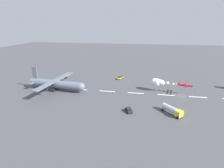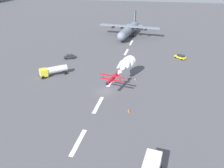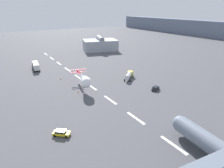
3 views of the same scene
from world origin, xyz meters
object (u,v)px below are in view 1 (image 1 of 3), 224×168
(airport_staff_sedan, at_px, (129,110))
(followme_car_yellow, at_px, (120,78))
(fuel_tanker_truck, at_px, (172,110))
(cargo_transport_plane, at_px, (58,84))
(traffic_cone_far, at_px, (160,89))
(stunt_biplane_red, at_px, (159,82))
(traffic_cone_near, at_px, (197,90))

(airport_staff_sedan, bearing_deg, followme_car_yellow, -77.82)
(fuel_tanker_truck, relative_size, followme_car_yellow, 1.79)
(cargo_transport_plane, distance_m, traffic_cone_far, 52.10)
(stunt_biplane_red, height_order, fuel_tanker_truck, stunt_biplane_red)
(stunt_biplane_red, bearing_deg, followme_car_yellow, -38.15)
(airport_staff_sedan, distance_m, traffic_cone_far, 30.21)
(fuel_tanker_truck, bearing_deg, traffic_cone_near, -120.90)
(airport_staff_sedan, bearing_deg, traffic_cone_far, -117.23)
(fuel_tanker_truck, bearing_deg, traffic_cone_far, -85.04)
(airport_staff_sedan, bearing_deg, cargo_transport_plane, -24.30)
(followme_car_yellow, bearing_deg, traffic_cone_near, 161.83)
(stunt_biplane_red, bearing_deg, cargo_transport_plane, 8.39)
(followme_car_yellow, bearing_deg, airport_staff_sedan, 102.18)
(traffic_cone_near, xyz_separation_m, traffic_cone_far, (18.18, 0.82, 0.00))
(followme_car_yellow, distance_m, traffic_cone_far, 26.79)
(cargo_transport_plane, distance_m, fuel_tanker_truck, 55.58)
(stunt_biplane_red, relative_size, airport_staff_sedan, 4.41)
(followme_car_yellow, bearing_deg, traffic_cone_far, 147.91)
(cargo_transport_plane, distance_m, followme_car_yellow, 37.42)
(cargo_transport_plane, bearing_deg, fuel_tanker_truck, 163.52)
(stunt_biplane_red, distance_m, followme_car_yellow, 27.67)
(stunt_biplane_red, relative_size, fuel_tanker_truck, 2.43)
(stunt_biplane_red, bearing_deg, airport_staff_sedan, 62.31)
(airport_staff_sedan, xyz_separation_m, traffic_cone_near, (-32.00, -27.68, -0.44))
(airport_staff_sedan, relative_size, traffic_cone_far, 5.88)
(followme_car_yellow, relative_size, airport_staff_sedan, 1.01)
(fuel_tanker_truck, bearing_deg, cargo_transport_plane, -16.48)
(airport_staff_sedan, bearing_deg, stunt_biplane_red, -117.69)
(cargo_transport_plane, xyz_separation_m, fuel_tanker_truck, (-53.28, 15.76, -1.65))
(fuel_tanker_truck, distance_m, traffic_cone_near, 31.07)
(cargo_transport_plane, bearing_deg, airport_staff_sedan, 155.70)
(cargo_transport_plane, xyz_separation_m, traffic_cone_far, (-51.04, -10.06, -3.01))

